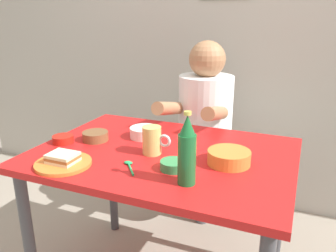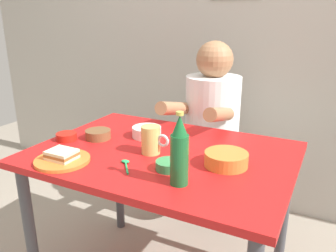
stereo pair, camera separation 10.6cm
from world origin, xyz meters
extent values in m
cube|color=#ADA89E|center=(0.00, 1.05, 1.30)|extent=(4.40, 0.08, 2.60)
cube|color=red|center=(0.00, 0.00, 0.72)|extent=(1.10, 0.80, 0.03)
cylinder|color=#3F3F44|center=(-0.49, -0.34, 0.35)|extent=(0.05, 0.05, 0.71)
cylinder|color=#3F3F44|center=(-0.49, 0.34, 0.35)|extent=(0.05, 0.05, 0.71)
cylinder|color=#3F3F44|center=(0.49, 0.34, 0.35)|extent=(0.05, 0.05, 0.71)
cylinder|color=#4C4C51|center=(0.00, 0.63, 0.21)|extent=(0.08, 0.08, 0.41)
cylinder|color=brown|center=(0.00, 0.63, 0.43)|extent=(0.34, 0.34, 0.04)
cylinder|color=white|center=(0.00, 0.63, 0.71)|extent=(0.32, 0.32, 0.52)
sphere|color=#A0704C|center=(0.00, 0.63, 1.06)|extent=(0.21, 0.21, 0.21)
cylinder|color=#A0704C|center=(-0.13, 0.38, 0.82)|extent=(0.07, 0.31, 0.14)
cylinder|color=#A0704C|center=(0.13, 0.38, 0.82)|extent=(0.07, 0.31, 0.14)
cylinder|color=orange|center=(-0.31, -0.28, 0.75)|extent=(0.22, 0.22, 0.01)
cube|color=beige|center=(-0.31, -0.28, 0.76)|extent=(0.11, 0.09, 0.01)
cube|color=#9E592D|center=(-0.31, -0.28, 0.77)|extent=(0.11, 0.09, 0.01)
cube|color=beige|center=(-0.31, -0.28, 0.78)|extent=(0.11, 0.09, 0.01)
cylinder|color=#D1BC66|center=(-0.04, -0.04, 0.80)|extent=(0.08, 0.08, 0.12)
torus|color=silver|center=(0.02, -0.04, 0.81)|extent=(0.06, 0.01, 0.06)
cylinder|color=#19602D|center=(0.19, -0.24, 0.83)|extent=(0.06, 0.06, 0.18)
cone|color=#19602D|center=(0.19, -0.24, 0.95)|extent=(0.05, 0.05, 0.07)
cylinder|color=#BFB74C|center=(0.19, -0.24, 1.00)|extent=(0.03, 0.03, 0.01)
cylinder|color=#388C4C|center=(0.11, -0.15, 0.76)|extent=(0.10, 0.10, 0.03)
cylinder|color=#5B643A|center=(0.11, -0.15, 0.77)|extent=(0.08, 0.08, 0.02)
cylinder|color=#B21E14|center=(-0.47, -0.08, 0.76)|extent=(0.10, 0.10, 0.03)
cylinder|color=maroon|center=(-0.47, -0.08, 0.76)|extent=(0.08, 0.08, 0.02)
cylinder|color=brown|center=(-0.35, 0.00, 0.76)|extent=(0.12, 0.12, 0.04)
cylinder|color=brown|center=(-0.35, 0.00, 0.77)|extent=(0.10, 0.10, 0.02)
cylinder|color=orange|center=(0.29, -0.02, 0.77)|extent=(0.17, 0.17, 0.05)
cylinder|color=#B25B2D|center=(0.29, -0.02, 0.78)|extent=(0.14, 0.14, 0.02)
cylinder|color=silver|center=(-0.15, 0.13, 0.77)|extent=(0.14, 0.14, 0.05)
cylinder|color=tan|center=(-0.15, 0.13, 0.78)|extent=(0.11, 0.11, 0.02)
cylinder|color=#26A559|center=(-0.04, -0.22, 0.74)|extent=(0.07, 0.09, 0.01)
ellipsoid|color=#26A559|center=(-0.08, -0.18, 0.75)|extent=(0.04, 0.02, 0.01)
camera|label=1|loc=(0.54, -1.25, 1.30)|focal=36.16mm
camera|label=2|loc=(0.64, -1.20, 1.30)|focal=36.16mm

